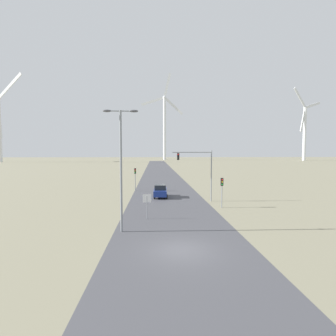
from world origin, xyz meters
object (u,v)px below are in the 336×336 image
at_px(traffic_light_post_near_left, 135,174).
at_px(traffic_light_mast_overhead, 198,165).
at_px(streetlamp, 121,156).
at_px(wind_turbine_center, 305,127).
at_px(car_approaching, 160,191).
at_px(traffic_light_post_near_right, 222,186).
at_px(stop_sign_near, 147,202).
at_px(wind_turbine_left, 165,122).

height_order(traffic_light_post_near_left, traffic_light_mast_overhead, traffic_light_mast_overhead).
relative_size(streetlamp, wind_turbine_center, 0.19).
xyz_separation_m(streetlamp, traffic_light_post_near_left, (-0.50, 22.02, -3.34)).
height_order(traffic_light_mast_overhead, car_approaching, traffic_light_mast_overhead).
height_order(traffic_light_post_near_right, car_approaching, traffic_light_post_near_right).
height_order(traffic_light_post_near_right, wind_turbine_center, wind_turbine_center).
xyz_separation_m(stop_sign_near, traffic_light_post_near_left, (-2.43, 18.09, 1.08)).
xyz_separation_m(stop_sign_near, traffic_light_post_near_right, (8.48, 4.66, 0.85)).
xyz_separation_m(car_approaching, wind_turbine_left, (7.24, 170.07, 28.89)).
bearing_deg(traffic_light_mast_overhead, wind_turbine_center, 55.85).
xyz_separation_m(wind_turbine_left, wind_turbine_center, (101.80, -19.75, -5.56)).
relative_size(car_approaching, wind_turbine_left, 0.06).
height_order(streetlamp, wind_turbine_left, wind_turbine_left).
distance_m(traffic_light_mast_overhead, wind_turbine_left, 175.21).
height_order(streetlamp, traffic_light_mast_overhead, streetlamp).
xyz_separation_m(traffic_light_mast_overhead, wind_turbine_left, (2.41, 173.40, 25.05)).
relative_size(traffic_light_mast_overhead, car_approaching, 1.59).
relative_size(traffic_light_post_near_left, traffic_light_mast_overhead, 0.57).
bearing_deg(traffic_light_post_near_left, stop_sign_near, -82.35).
bearing_deg(traffic_light_post_near_left, traffic_light_post_near_right, -50.89).
distance_m(traffic_light_post_near_right, wind_turbine_center, 189.04).
xyz_separation_m(streetlamp, stop_sign_near, (1.93, 3.93, -4.42)).
relative_size(traffic_light_post_near_left, wind_turbine_center, 0.07).
xyz_separation_m(traffic_light_mast_overhead, wind_turbine_center, (104.22, 153.65, 19.49)).
xyz_separation_m(streetlamp, car_approaching, (3.49, 15.87, -5.19)).
bearing_deg(wind_turbine_left, car_approaching, -92.44).
bearing_deg(wind_turbine_center, stop_sign_near, -124.28).
height_order(streetlamp, traffic_light_post_near_left, streetlamp).
height_order(streetlamp, car_approaching, streetlamp).
relative_size(stop_sign_near, wind_turbine_center, 0.05).
relative_size(streetlamp, stop_sign_near, 4.05).
height_order(stop_sign_near, traffic_light_post_near_right, traffic_light_post_near_right).
relative_size(traffic_light_mast_overhead, wind_turbine_left, 0.10).
distance_m(traffic_light_mast_overhead, car_approaching, 7.01).
bearing_deg(car_approaching, traffic_light_post_near_right, -46.39).
relative_size(stop_sign_near, traffic_light_post_near_right, 0.70).
height_order(stop_sign_near, traffic_light_post_near_left, traffic_light_post_near_left).
bearing_deg(traffic_light_post_near_left, wind_turbine_left, 86.08).
bearing_deg(stop_sign_near, wind_turbine_center, 55.72).
distance_m(traffic_light_post_near_left, wind_turbine_left, 166.52).
bearing_deg(wind_turbine_center, streetlamp, -124.10).
bearing_deg(traffic_light_post_near_right, streetlamp, -140.47).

